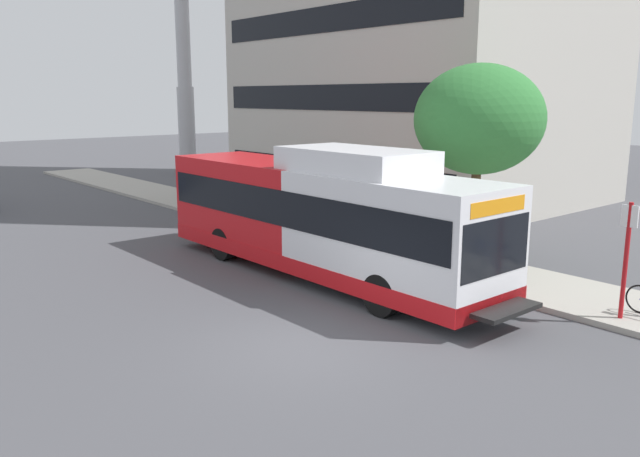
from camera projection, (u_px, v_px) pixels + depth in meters
ground_plane at (137, 267)px, 18.97m from camera, size 120.00×120.00×0.00m
sidewalk_curb at (355, 242)px, 21.91m from camera, size 3.00×56.00×0.14m
transit_bus at (320, 216)px, 17.75m from camera, size 2.58×12.25×3.65m
bus_stop_sign_pole at (627, 252)px, 13.89m from camera, size 0.10×0.36×2.60m
street_tree_near_stop at (479, 120)px, 18.60m from camera, size 3.77×3.77×5.76m
lattice_comm_tower at (183, 47)px, 40.97m from camera, size 1.10×1.10×24.62m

